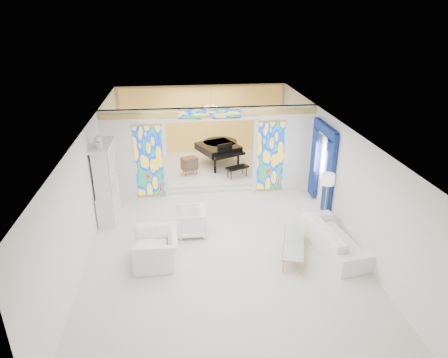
{
  "coord_description": "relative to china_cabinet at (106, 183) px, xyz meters",
  "views": [
    {
      "loc": [
        -1.01,
        -10.52,
        5.96
      ],
      "look_at": [
        0.25,
        0.2,
        1.28
      ],
      "focal_mm": 32.0,
      "sensor_mm": 36.0,
      "label": 1
    }
  ],
  "objects": [
    {
      "name": "floor_lamp",
      "position": [
        6.39,
        -1.05,
        0.17
      ],
      "size": [
        0.44,
        0.44,
        1.57
      ],
      "rotation": [
        0.0,
        0.0,
        -0.17
      ],
      "color": "gold",
      "rests_on": "floor"
    },
    {
      "name": "stained_glass_right",
      "position": [
        5.25,
        1.29,
        0.13
      ],
      "size": [
        0.9,
        0.04,
        2.4
      ],
      "primitive_type": "cube",
      "color": "gold",
      "rests_on": "partition_wall"
    },
    {
      "name": "sofa",
      "position": [
        6.17,
        -2.48,
        -0.81
      ],
      "size": [
        1.29,
        2.57,
        0.72
      ],
      "primitive_type": "imported",
      "rotation": [
        0.0,
        0.0,
        1.71
      ],
      "color": "white",
      "rests_on": "floor"
    },
    {
      "name": "floor",
      "position": [
        3.22,
        -0.6,
        -1.17
      ],
      "size": [
        12.0,
        12.0,
        0.0
      ],
      "primitive_type": "plane",
      "color": "beige",
      "rests_on": "ground"
    },
    {
      "name": "grand_piano",
      "position": [
        3.78,
        3.68,
        -0.29
      ],
      "size": [
        1.93,
        2.9,
        1.03
      ],
      "rotation": [
        0.0,
        0.0,
        0.41
      ],
      "color": "black",
      "rests_on": "alcove_platform"
    },
    {
      "name": "tv_console",
      "position": [
        2.54,
        2.74,
        -0.56
      ],
      "size": [
        0.67,
        0.56,
        0.65
      ],
      "rotation": [
        0.0,
        0.0,
        0.38
      ],
      "color": "brown",
      "rests_on": "alcove_platform"
    },
    {
      "name": "ceiling",
      "position": [
        3.22,
        -0.6,
        1.83
      ],
      "size": [
        7.0,
        12.0,
        0.02
      ],
      "primitive_type": "cube",
      "color": "white",
      "rests_on": "wall_back"
    },
    {
      "name": "side_table",
      "position": [
        1.74,
        -1.73,
        -0.78
      ],
      "size": [
        0.63,
        0.63,
        0.6
      ],
      "rotation": [
        0.0,
        0.0,
        -0.41
      ],
      "color": "silver",
      "rests_on": "floor"
    },
    {
      "name": "blue_drapes",
      "position": [
        6.62,
        0.1,
        0.41
      ],
      "size": [
        0.14,
        1.85,
        2.65
      ],
      "color": "navy",
      "rests_on": "wall_right"
    },
    {
      "name": "alcove_platform",
      "position": [
        3.22,
        3.5,
        -1.08
      ],
      "size": [
        6.8,
        3.8,
        0.18
      ],
      "primitive_type": "cube",
      "color": "beige",
      "rests_on": "floor"
    },
    {
      "name": "wall_right",
      "position": [
        6.72,
        -0.6,
        0.33
      ],
      "size": [
        0.02,
        12.0,
        3.0
      ],
      "primitive_type": "cube",
      "color": "white",
      "rests_on": "floor"
    },
    {
      "name": "stained_glass_left",
      "position": [
        1.19,
        1.29,
        0.13
      ],
      "size": [
        0.9,
        0.04,
        2.4
      ],
      "primitive_type": "cube",
      "color": "gold",
      "rests_on": "partition_wall"
    },
    {
      "name": "stained_glass_transom",
      "position": [
        3.22,
        1.29,
        1.65
      ],
      "size": [
        2.0,
        0.04,
        0.34
      ],
      "primitive_type": "cube",
      "color": "gold",
      "rests_on": "partition_wall"
    },
    {
      "name": "armchair_left",
      "position": [
        1.5,
        -2.54,
        -0.76
      ],
      "size": [
        1.12,
        1.28,
        0.81
      ],
      "primitive_type": "imported",
      "rotation": [
        0.0,
        0.0,
        -1.55
      ],
      "color": "white",
      "rests_on": "floor"
    },
    {
      "name": "gold_curtain_back",
      "position": [
        3.22,
        5.28,
        0.33
      ],
      "size": [
        6.7,
        0.1,
        2.9
      ],
      "primitive_type": "cube",
      "color": "#FFC058",
      "rests_on": "wall_back"
    },
    {
      "name": "chandelier",
      "position": [
        3.42,
        3.4,
        1.38
      ],
      "size": [
        0.48,
        0.48,
        0.3
      ],
      "primitive_type": "cylinder",
      "color": "gold",
      "rests_on": "ceiling"
    },
    {
      "name": "coffee_table",
      "position": [
        5.02,
        -2.61,
        -0.82
      ],
      "size": [
        1.03,
        1.79,
        0.38
      ],
      "rotation": [
        0.0,
        0.0,
        -0.31
      ],
      "color": "silver",
      "rests_on": "floor"
    },
    {
      "name": "wall_front",
      "position": [
        3.22,
        -6.6,
        0.33
      ],
      "size": [
        7.0,
        0.02,
        3.0
      ],
      "primitive_type": "cube",
      "color": "white",
      "rests_on": "floor"
    },
    {
      "name": "china_cabinet",
      "position": [
        0.0,
        0.0,
        0.0
      ],
      "size": [
        0.56,
        1.46,
        2.72
      ],
      "color": "silver",
      "rests_on": "floor"
    },
    {
      "name": "vase",
      "position": [
        1.74,
        -1.73,
        -0.47
      ],
      "size": [
        0.22,
        0.22,
        0.18
      ],
      "primitive_type": "imported",
      "rotation": [
        0.0,
        0.0,
        0.3
      ],
      "color": "white",
      "rests_on": "side_table"
    },
    {
      "name": "wall_back",
      "position": [
        3.22,
        5.4,
        0.33
      ],
      "size": [
        7.0,
        0.02,
        3.0
      ],
      "primitive_type": "cube",
      "color": "white",
      "rests_on": "floor"
    },
    {
      "name": "partition_wall",
      "position": [
        3.22,
        1.4,
        0.48
      ],
      "size": [
        7.0,
        0.22,
        3.0
      ],
      "color": "white",
      "rests_on": "floor"
    },
    {
      "name": "wall_left",
      "position": [
        -0.28,
        -0.6,
        0.33
      ],
      "size": [
        0.02,
        12.0,
        3.0
      ],
      "primitive_type": "cube",
      "color": "white",
      "rests_on": "floor"
    },
    {
      "name": "armchair_right",
      "position": [
        2.43,
        -1.23,
        -0.78
      ],
      "size": [
        0.86,
        0.84,
        0.78
      ],
      "primitive_type": "imported",
      "rotation": [
        0.0,
        0.0,
        -1.57
      ],
      "color": "white",
      "rests_on": "floor"
    }
  ]
}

